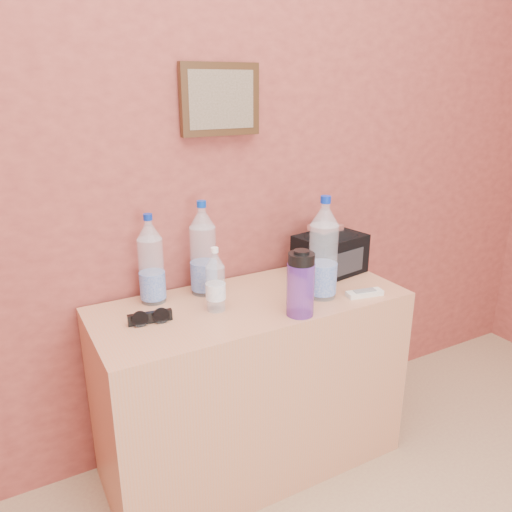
% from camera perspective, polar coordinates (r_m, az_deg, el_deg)
% --- Properties ---
extents(picture_frame, '(0.30, 0.03, 0.25)m').
position_cam_1_polar(picture_frame, '(1.86, -4.12, 17.40)').
color(picture_frame, '#382311').
rests_on(picture_frame, room_shell).
extents(dresser, '(1.14, 0.47, 0.71)m').
position_cam_1_polar(dresser, '(1.98, -0.47, -14.51)').
color(dresser, '#AC7C53').
rests_on(dresser, ground).
extents(pet_large_b, '(0.09, 0.09, 0.32)m').
position_cam_1_polar(pet_large_b, '(1.79, -11.89, -0.89)').
color(pet_large_b, silver).
rests_on(pet_large_b, dresser).
extents(pet_large_c, '(0.10, 0.10, 0.35)m').
position_cam_1_polar(pet_large_c, '(1.83, -6.05, 0.32)').
color(pet_large_c, silver).
rests_on(pet_large_c, dresser).
extents(pet_large_d, '(0.10, 0.10, 0.38)m').
position_cam_1_polar(pet_large_d, '(1.80, 7.69, 0.27)').
color(pet_large_d, silver).
rests_on(pet_large_d, dresser).
extents(pet_small, '(0.07, 0.07, 0.23)m').
position_cam_1_polar(pet_small, '(1.71, -4.66, -3.09)').
color(pet_small, white).
rests_on(pet_small, dresser).
extents(nalgene_bottle, '(0.09, 0.09, 0.23)m').
position_cam_1_polar(nalgene_bottle, '(1.67, 5.12, -3.15)').
color(nalgene_bottle, '#6933AD').
rests_on(nalgene_bottle, dresser).
extents(sunglasses, '(0.15, 0.07, 0.04)m').
position_cam_1_polar(sunglasses, '(1.68, -12.02, -6.88)').
color(sunglasses, black).
rests_on(sunglasses, dresser).
extents(ac_remote, '(0.14, 0.07, 0.02)m').
position_cam_1_polar(ac_remote, '(1.89, 12.30, -4.19)').
color(ac_remote, white).
rests_on(ac_remote, dresser).
extents(toiletry_bag, '(0.30, 0.23, 0.18)m').
position_cam_1_polar(toiletry_bag, '(2.07, 8.45, 0.52)').
color(toiletry_bag, black).
rests_on(toiletry_bag, dresser).
extents(foil_packet, '(0.13, 0.11, 0.02)m').
position_cam_1_polar(foil_packet, '(2.03, 7.97, 3.23)').
color(foil_packet, silver).
rests_on(foil_packet, toiletry_bag).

